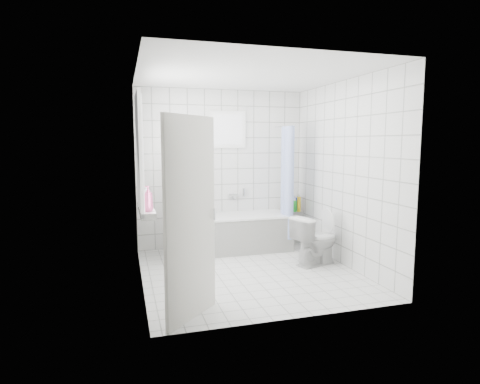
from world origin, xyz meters
name	(u,v)px	position (x,y,z in m)	size (l,w,h in m)	color
ground	(249,272)	(0.00, 0.00, 0.00)	(3.00, 3.00, 0.00)	white
ceiling	(249,74)	(0.00, 0.00, 2.60)	(3.00, 3.00, 0.00)	white
wall_back	(222,169)	(0.00, 1.50, 1.30)	(2.80, 0.02, 2.60)	white
wall_front	(296,189)	(0.00, -1.50, 1.30)	(2.80, 0.02, 2.60)	white
wall_left	(139,179)	(-1.40, 0.00, 1.30)	(0.02, 3.00, 2.60)	white
wall_right	(343,174)	(1.40, 0.00, 1.30)	(0.02, 3.00, 2.60)	white
window_left	(141,154)	(-1.35, 0.30, 1.60)	(0.01, 0.90, 1.40)	white
window_back	(228,130)	(0.10, 1.46, 1.95)	(0.50, 0.01, 0.50)	white
window_sill	(146,210)	(-1.31, 0.30, 0.86)	(0.18, 1.02, 0.08)	white
door	(191,219)	(-0.97, -1.20, 1.00)	(0.04, 0.80, 2.00)	silver
bathtub	(233,233)	(0.09, 1.12, 0.29)	(1.84, 0.77, 0.58)	white
partition_wall	(171,208)	(-0.90, 1.07, 0.75)	(0.15, 0.85, 1.50)	white
tiled_ledge	(295,226)	(1.29, 1.38, 0.28)	(0.40, 0.24, 0.55)	white
toilet	(316,240)	(1.03, 0.07, 0.36)	(0.40, 0.70, 0.71)	white
curtain_rod	(284,126)	(0.95, 1.10, 2.00)	(0.02, 0.02, 0.80)	silver
shower_curtain	(287,182)	(0.95, 0.97, 1.10)	(0.14, 0.48, 1.78)	#4765D2
tub_faucet	(233,196)	(0.19, 1.46, 0.85)	(0.18, 0.06, 0.06)	silver
sill_bottles	(147,198)	(-1.30, 0.24, 1.03)	(0.18, 0.73, 0.31)	#E05791
ledge_bottles	(295,205)	(1.28, 1.34, 0.66)	(0.15, 0.19, 0.26)	green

